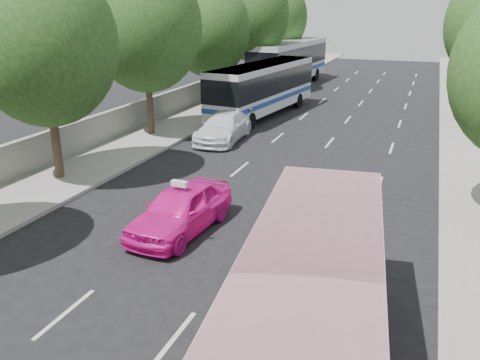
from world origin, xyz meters
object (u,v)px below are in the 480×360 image
at_px(pink_taxi, 180,209).
at_px(tour_coach_rear, 289,59).
at_px(white_pickup, 224,127).
at_px(pink_bus, 309,312).
at_px(tour_coach_front, 263,85).

bearing_deg(pink_taxi, tour_coach_rear, 103.28).
bearing_deg(white_pickup, tour_coach_rear, 92.33).
xyz_separation_m(pink_taxi, white_pickup, (-3.10, 11.27, -0.04)).
bearing_deg(pink_bus, tour_coach_front, 103.19).
bearing_deg(tour_coach_rear, white_pickup, -80.18).
distance_m(pink_bus, tour_coach_front, 25.51).
bearing_deg(white_pickup, pink_bus, -66.08).
relative_size(pink_bus, tour_coach_rear, 0.74).
distance_m(pink_bus, tour_coach_rear, 38.56).
bearing_deg(pink_bus, white_pickup, 110.13).
distance_m(white_pickup, tour_coach_rear, 20.10).
bearing_deg(tour_coach_front, tour_coach_rear, 105.40).
height_order(pink_taxi, tour_coach_front, tour_coach_front).
relative_size(pink_taxi, tour_coach_rear, 0.35).
bearing_deg(pink_bus, tour_coach_rear, 99.11).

